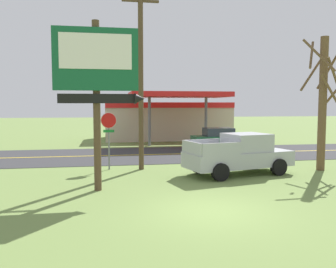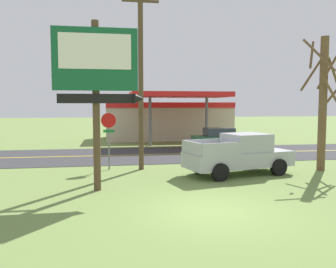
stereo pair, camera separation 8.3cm
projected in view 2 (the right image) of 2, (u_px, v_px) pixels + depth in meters
ground_plane at (210, 211)px, 11.13m from camera, size 180.00×180.00×0.00m
road_asphalt at (156, 155)px, 23.91m from camera, size 140.00×8.00×0.02m
road_centre_line at (156, 154)px, 23.91m from camera, size 126.00×0.20×0.01m
motel_sign at (97, 75)px, 13.42m from camera, size 3.42×0.54×6.52m
stop_sign at (109, 131)px, 18.24m from camera, size 0.80×0.08×2.95m
utility_pole at (141, 67)px, 18.04m from camera, size 2.07×0.26×9.85m
bare_tree at (323, 99)px, 17.90m from camera, size 2.01×2.13×6.75m
gas_station at (168, 119)px, 35.10m from camera, size 12.00×11.50×4.40m
pickup_silver_parked_on_lawn at (239, 154)px, 17.04m from camera, size 5.52×3.14×1.96m
car_green_near_lane at (220, 139)px, 26.66m from camera, size 4.20×2.00×1.64m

